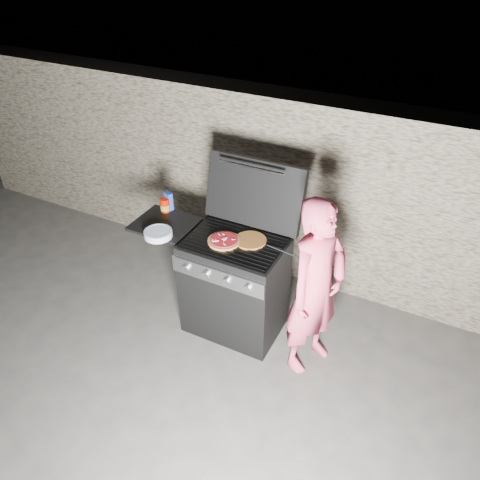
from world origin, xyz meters
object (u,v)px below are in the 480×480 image
at_px(gas_grill, 209,278).
at_px(sauce_jar, 165,205).
at_px(person, 316,289).
at_px(pizza_topped, 224,240).

bearing_deg(gas_grill, sauce_jar, 162.80).
height_order(gas_grill, person, person).
bearing_deg(pizza_topped, gas_grill, 169.98).
relative_size(pizza_topped, person, 0.17).
height_order(gas_grill, pizza_topped, pizza_topped).
distance_m(pizza_topped, sauce_jar, 0.72).
xyz_separation_m(sauce_jar, person, (1.48, -0.22, -0.21)).
bearing_deg(sauce_jar, gas_grill, -17.20).
xyz_separation_m(pizza_topped, sauce_jar, (-0.69, 0.19, 0.04)).
bearing_deg(person, pizza_topped, 109.11).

